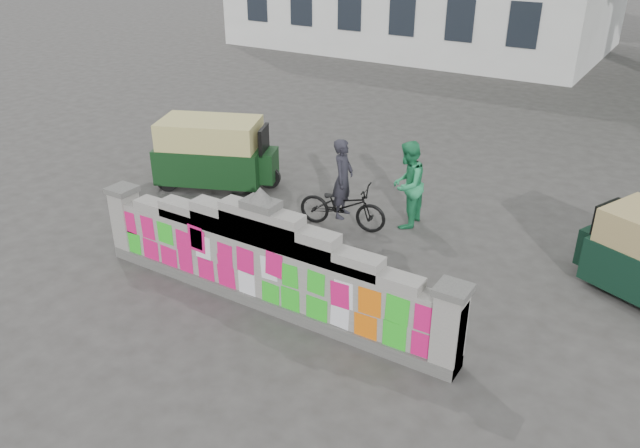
{
  "coord_description": "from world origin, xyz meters",
  "views": [
    {
      "loc": [
        5.15,
        -6.56,
        5.53
      ],
      "look_at": [
        0.4,
        1.0,
        1.1
      ],
      "focal_mm": 35.0,
      "sensor_mm": 36.0,
      "label": 1
    }
  ],
  "objects_px": {
    "cyclist_bike": "(342,206)",
    "rickshaw_left": "(214,152)",
    "cyclist_rider": "(343,191)",
    "pedestrian": "(407,185)"
  },
  "relations": [
    {
      "from": "rickshaw_left",
      "to": "cyclist_rider",
      "type": "bearing_deg",
      "value": -28.62
    },
    {
      "from": "cyclist_rider",
      "to": "rickshaw_left",
      "type": "height_order",
      "value": "cyclist_rider"
    },
    {
      "from": "cyclist_bike",
      "to": "rickshaw_left",
      "type": "distance_m",
      "value": 3.57
    },
    {
      "from": "rickshaw_left",
      "to": "pedestrian",
      "type": "bearing_deg",
      "value": -17.95
    },
    {
      "from": "cyclist_bike",
      "to": "rickshaw_left",
      "type": "height_order",
      "value": "rickshaw_left"
    },
    {
      "from": "cyclist_rider",
      "to": "rickshaw_left",
      "type": "bearing_deg",
      "value": 73.26
    },
    {
      "from": "cyclist_rider",
      "to": "pedestrian",
      "type": "xyz_separation_m",
      "value": [
        1.01,
        0.75,
        0.08
      ]
    },
    {
      "from": "pedestrian",
      "to": "rickshaw_left",
      "type": "bearing_deg",
      "value": -89.85
    },
    {
      "from": "cyclist_bike",
      "to": "cyclist_rider",
      "type": "xyz_separation_m",
      "value": [
        -0.0,
        0.0,
        0.32
      ]
    },
    {
      "from": "cyclist_bike",
      "to": "cyclist_rider",
      "type": "relative_size",
      "value": 1.12
    }
  ]
}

